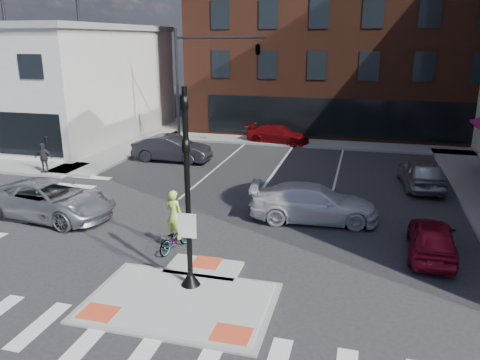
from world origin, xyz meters
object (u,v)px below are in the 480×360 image
(red_sedan, at_px, (432,238))
(bg_car_red, at_px, (278,134))
(white_pickup, at_px, (314,203))
(bg_car_dark, at_px, (172,149))
(pedestrian_a, at_px, (48,149))
(cyclist, at_px, (175,230))
(bg_car_silver, at_px, (421,173))
(pedestrian_b, at_px, (43,158))
(silver_suv, at_px, (50,199))

(red_sedan, bearing_deg, bg_car_red, -59.57)
(red_sedan, distance_m, white_pickup, 4.94)
(white_pickup, distance_m, bg_car_dark, 12.35)
(pedestrian_a, bearing_deg, bg_car_dark, 27.57)
(cyclist, bearing_deg, bg_car_dark, -53.24)
(bg_car_silver, relative_size, cyclist, 2.00)
(red_sedan, xyz_separation_m, bg_car_silver, (0.42, 8.29, 0.11))
(pedestrian_a, bearing_deg, cyclist, -31.63)
(pedestrian_a, xyz_separation_m, pedestrian_b, (1.15, -2.00, 0.01))
(bg_car_dark, bearing_deg, silver_suv, 173.87)
(bg_car_silver, bearing_deg, pedestrian_b, 2.47)
(pedestrian_a, bearing_deg, pedestrian_b, -54.17)
(white_pickup, bearing_deg, bg_car_silver, -45.36)
(white_pickup, distance_m, cyclist, 6.14)
(red_sedan, relative_size, white_pickup, 0.73)
(cyclist, relative_size, pedestrian_b, 1.36)
(silver_suv, bearing_deg, bg_car_dark, -0.64)
(white_pickup, relative_size, bg_car_dark, 1.09)
(bg_car_silver, bearing_deg, bg_car_dark, -12.83)
(white_pickup, distance_m, pedestrian_b, 15.62)
(red_sedan, distance_m, pedestrian_a, 22.10)
(bg_car_red, distance_m, cyclist, 18.70)
(cyclist, bearing_deg, red_sedan, -154.44)
(silver_suv, distance_m, pedestrian_a, 9.40)
(bg_car_silver, bearing_deg, silver_suv, 22.57)
(silver_suv, relative_size, cyclist, 2.51)
(bg_car_silver, xyz_separation_m, pedestrian_b, (-20.13, -3.00, 0.21))
(white_pickup, distance_m, bg_car_red, 15.10)
(pedestrian_a, relative_size, pedestrian_b, 0.99)
(red_sedan, height_order, bg_car_dark, bg_car_dark)
(red_sedan, distance_m, cyclist, 9.06)
(white_pickup, distance_m, bg_car_silver, 7.68)
(bg_car_dark, height_order, bg_car_silver, bg_car_dark)
(bg_car_red, bearing_deg, pedestrian_a, 135.75)
(silver_suv, distance_m, red_sedan, 15.24)
(bg_car_dark, bearing_deg, white_pickup, -128.09)
(silver_suv, relative_size, pedestrian_b, 3.42)
(white_pickup, height_order, pedestrian_b, pedestrian_b)
(bg_car_silver, distance_m, pedestrian_b, 20.35)
(bg_car_silver, relative_size, pedestrian_b, 2.72)
(bg_car_dark, relative_size, pedestrian_a, 2.94)
(silver_suv, distance_m, cyclist, 6.59)
(bg_car_red, distance_m, pedestrian_a, 15.51)
(bg_car_silver, height_order, pedestrian_a, pedestrian_a)
(red_sedan, bearing_deg, cyclist, 15.46)
(red_sedan, bearing_deg, bg_car_dark, -32.27)
(red_sedan, distance_m, bg_car_dark, 17.23)
(pedestrian_b, bearing_deg, cyclist, -42.51)
(white_pickup, relative_size, pedestrian_b, 3.18)
(red_sedan, relative_size, pedestrian_a, 2.36)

